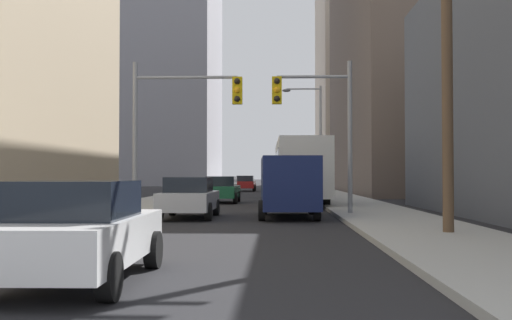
{
  "coord_description": "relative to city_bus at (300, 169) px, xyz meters",
  "views": [
    {
      "loc": [
        1.32,
        -2.3,
        1.61
      ],
      "look_at": [
        0.0,
        36.62,
        2.59
      ],
      "focal_mm": 41.29,
      "sensor_mm": 36.0,
      "label": 1
    }
  ],
  "objects": [
    {
      "name": "sidewalk_right",
      "position": [
        2.73,
        19.93,
        -1.85
      ],
      "size": [
        3.58,
        160.0,
        0.15
      ],
      "primitive_type": "cube",
      "color": "#9E9E99",
      "rests_on": "ground"
    },
    {
      "name": "sedan_black",
      "position": [
        -0.95,
        9.99,
        -1.16
      ],
      "size": [
        1.95,
        4.26,
        1.52
      ],
      "color": "black",
      "rests_on": "ground"
    },
    {
      "name": "traffic_signal_near_right",
      "position": [
        0.25,
        -9.69,
        2.08
      ],
      "size": [
        3.09,
        0.44,
        6.0
      ],
      "color": "gray",
      "rests_on": "ground"
    },
    {
      "name": "sidewalk_left",
      "position": [
        -7.99,
        19.93,
        -1.85
      ],
      "size": [
        3.58,
        160.0,
        0.15
      ],
      "primitive_type": "cube",
      "color": "#9E9E99",
      "rests_on": "ground"
    },
    {
      "name": "sedan_red",
      "position": [
        -4.3,
        25.3,
        -1.16
      ],
      "size": [
        1.95,
        4.23,
        1.52
      ],
      "color": "maroon",
      "rests_on": "ground"
    },
    {
      "name": "building_right_mid_block",
      "position": [
        14.58,
        21.56,
        10.34
      ],
      "size": [
        19.15,
        29.92,
        24.53
      ],
      "primitive_type": "cube",
      "color": "#66564C",
      "rests_on": "ground"
    },
    {
      "name": "utility_pole_right",
      "position": [
        3.09,
        -17.17,
        3.24
      ],
      "size": [
        2.2,
        0.28,
        9.79
      ],
      "color": "brown",
      "rests_on": "ground"
    },
    {
      "name": "city_bus",
      "position": [
        0.0,
        0.0,
        0.0
      ],
      "size": [
        2.69,
        11.54,
        3.4
      ],
      "color": "silver",
      "rests_on": "ground"
    },
    {
      "name": "cargo_van_navy",
      "position": [
        -0.84,
        -10.15,
        -0.64
      ],
      "size": [
        2.19,
        5.28,
        2.26
      ],
      "color": "#141E4C",
      "rests_on": "ground"
    },
    {
      "name": "sedan_green",
      "position": [
        -4.41,
        1.3,
        -1.16
      ],
      "size": [
        1.95,
        4.24,
        1.52
      ],
      "color": "#195938",
      "rests_on": "ground"
    },
    {
      "name": "sedan_silver",
      "position": [
        -4.53,
        -10.6,
        -1.16
      ],
      "size": [
        1.95,
        4.21,
        1.52
      ],
      "color": "#B7BABF",
      "rests_on": "ground"
    },
    {
      "name": "sedan_white",
      "position": [
        -4.28,
        -23.67,
        -1.16
      ],
      "size": [
        1.95,
        4.23,
        1.52
      ],
      "color": "white",
      "rests_on": "ground"
    },
    {
      "name": "street_lamp_right",
      "position": [
        1.22,
        6.53,
        2.63
      ],
      "size": [
        2.61,
        0.32,
        7.5
      ],
      "color": "gray",
      "rests_on": "ground"
    },
    {
      "name": "building_left_far_tower",
      "position": [
        -18.23,
        59.17,
        21.31
      ],
      "size": [
        14.92,
        22.47,
        46.47
      ],
      "primitive_type": "cube",
      "color": "#93939E",
      "rests_on": "ground"
    },
    {
      "name": "traffic_signal_near_left",
      "position": [
        -4.96,
        -9.69,
        2.14
      ],
      "size": [
        4.27,
        0.44,
        6.0
      ],
      "color": "gray",
      "rests_on": "ground"
    }
  ]
}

